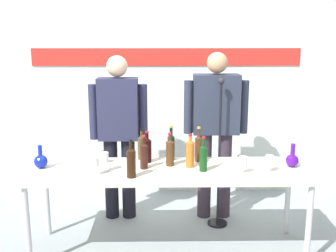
{
  "coord_description": "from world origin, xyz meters",
  "views": [
    {
      "loc": [
        -0.06,
        -3.4,
        1.91
      ],
      "look_at": [
        0.0,
        0.15,
        1.1
      ],
      "focal_mm": 44.16,
      "sensor_mm": 36.0,
      "label": 1
    }
  ],
  "objects_px": {
    "display_table": "(168,175)",
    "wine_bottle_5": "(199,147)",
    "decanter_blue_left": "(41,161)",
    "wine_bottle_8": "(144,155)",
    "wine_bottle_3": "(170,151)",
    "wine_glass_left_2": "(100,153)",
    "microphone_stand": "(219,178)",
    "wine_bottle_6": "(147,149)",
    "wine_glass_right_0": "(243,161)",
    "wine_glass_right_1": "(237,150)",
    "wine_bottle_4": "(190,152)",
    "wine_bottle_0": "(171,146)",
    "wine_bottle_2": "(131,162)",
    "wine_glass_right_2": "(270,160)",
    "wine_glass_left_0": "(95,162)",
    "presenter_right": "(216,124)",
    "decanter_blue_right": "(292,159)",
    "wine_bottle_7": "(142,146)",
    "presenter_left": "(119,128)",
    "wine_glass_left_1": "(105,158)",
    "wine_bottle_1": "(203,157)"
  },
  "relations": [
    {
      "from": "decanter_blue_left",
      "to": "presenter_left",
      "type": "height_order",
      "value": "presenter_left"
    },
    {
      "from": "wine_bottle_0",
      "to": "wine_bottle_2",
      "type": "relative_size",
      "value": 1.02
    },
    {
      "from": "display_table",
      "to": "decanter_blue_right",
      "type": "bearing_deg",
      "value": 2.15
    },
    {
      "from": "display_table",
      "to": "wine_glass_left_1",
      "type": "relative_size",
      "value": 14.55
    },
    {
      "from": "display_table",
      "to": "wine_bottle_3",
      "type": "height_order",
      "value": "wine_bottle_3"
    },
    {
      "from": "decanter_blue_right",
      "to": "wine_bottle_3",
      "type": "bearing_deg",
      "value": 177.35
    },
    {
      "from": "display_table",
      "to": "wine_glass_right_1",
      "type": "relative_size",
      "value": 15.35
    },
    {
      "from": "wine_bottle_8",
      "to": "wine_glass_right_2",
      "type": "xyz_separation_m",
      "value": [
        1.06,
        -0.1,
        -0.02
      ]
    },
    {
      "from": "decanter_blue_left",
      "to": "wine_bottle_5",
      "type": "bearing_deg",
      "value": 6.85
    },
    {
      "from": "wine_glass_right_1",
      "to": "wine_glass_right_2",
      "type": "bearing_deg",
      "value": -50.55
    },
    {
      "from": "decanter_blue_right",
      "to": "decanter_blue_left",
      "type": "bearing_deg",
      "value": 180.0
    },
    {
      "from": "wine_glass_left_0",
      "to": "presenter_right",
      "type": "bearing_deg",
      "value": 37.27
    },
    {
      "from": "wine_bottle_5",
      "to": "wine_bottle_8",
      "type": "relative_size",
      "value": 1.09
    },
    {
      "from": "wine_bottle_8",
      "to": "wine_glass_right_1",
      "type": "bearing_deg",
      "value": 11.54
    },
    {
      "from": "decanter_blue_right",
      "to": "wine_bottle_4",
      "type": "distance_m",
      "value": 0.9
    },
    {
      "from": "wine_bottle_4",
      "to": "wine_glass_right_0",
      "type": "relative_size",
      "value": 2.03
    },
    {
      "from": "decanter_blue_right",
      "to": "wine_bottle_8",
      "type": "bearing_deg",
      "value": -178.76
    },
    {
      "from": "wine_bottle_8",
      "to": "wine_glass_right_0",
      "type": "xyz_separation_m",
      "value": [
        0.83,
        -0.13,
        -0.02
      ]
    },
    {
      "from": "wine_glass_left_0",
      "to": "wine_glass_right_1",
      "type": "relative_size",
      "value": 0.97
    },
    {
      "from": "wine_glass_left_0",
      "to": "wine_glass_right_0",
      "type": "relative_size",
      "value": 1.05
    },
    {
      "from": "decanter_blue_right",
      "to": "wine_bottle_8",
      "type": "xyz_separation_m",
      "value": [
        -1.3,
        -0.03,
        0.06
      ]
    },
    {
      "from": "display_table",
      "to": "wine_bottle_5",
      "type": "xyz_separation_m",
      "value": [
        0.28,
        0.21,
        0.19
      ]
    },
    {
      "from": "presenter_left",
      "to": "wine_bottle_6",
      "type": "bearing_deg",
      "value": -57.99
    },
    {
      "from": "decanter_blue_left",
      "to": "wine_bottle_8",
      "type": "distance_m",
      "value": 0.9
    },
    {
      "from": "wine_bottle_7",
      "to": "microphone_stand",
      "type": "bearing_deg",
      "value": 14.27
    },
    {
      "from": "decanter_blue_left",
      "to": "wine_glass_right_2",
      "type": "height_order",
      "value": "decanter_blue_left"
    },
    {
      "from": "wine_bottle_6",
      "to": "microphone_stand",
      "type": "xyz_separation_m",
      "value": [
        0.7,
        0.29,
        -0.39
      ]
    },
    {
      "from": "presenter_right",
      "to": "wine_bottle_3",
      "type": "bearing_deg",
      "value": -128.88
    },
    {
      "from": "decanter_blue_left",
      "to": "wine_bottle_4",
      "type": "distance_m",
      "value": 1.3
    },
    {
      "from": "wine_glass_right_2",
      "to": "wine_bottle_7",
      "type": "bearing_deg",
      "value": 161.01
    },
    {
      "from": "wine_bottle_1",
      "to": "wine_bottle_6",
      "type": "bearing_deg",
      "value": 152.7
    },
    {
      "from": "wine_bottle_2",
      "to": "microphone_stand",
      "type": "bearing_deg",
      "value": 40.17
    },
    {
      "from": "presenter_right",
      "to": "wine_glass_right_1",
      "type": "bearing_deg",
      "value": -74.71
    },
    {
      "from": "wine_bottle_3",
      "to": "wine_glass_left_1",
      "type": "height_order",
      "value": "wine_bottle_3"
    },
    {
      "from": "wine_bottle_0",
      "to": "wine_glass_right_0",
      "type": "relative_size",
      "value": 2.23
    },
    {
      "from": "wine_bottle_6",
      "to": "wine_glass_left_0",
      "type": "distance_m",
      "value": 0.54
    },
    {
      "from": "display_table",
      "to": "wine_glass_right_1",
      "type": "bearing_deg",
      "value": 16.32
    },
    {
      "from": "wine_bottle_5",
      "to": "wine_glass_right_1",
      "type": "distance_m",
      "value": 0.35
    },
    {
      "from": "decanter_blue_right",
      "to": "wine_bottle_5",
      "type": "height_order",
      "value": "wine_bottle_5"
    },
    {
      "from": "decanter_blue_left",
      "to": "wine_bottle_8",
      "type": "relative_size",
      "value": 0.7
    },
    {
      "from": "wine_glass_left_1",
      "to": "wine_glass_left_2",
      "type": "xyz_separation_m",
      "value": [
        -0.07,
        0.21,
        -0.02
      ]
    },
    {
      "from": "presenter_left",
      "to": "presenter_right",
      "type": "xyz_separation_m",
      "value": [
        0.99,
        -0.0,
        0.04
      ]
    },
    {
      "from": "wine_glass_right_0",
      "to": "decanter_blue_right",
      "type": "bearing_deg",
      "value": 19.37
    },
    {
      "from": "decanter_blue_left",
      "to": "microphone_stand",
      "type": "xyz_separation_m",
      "value": [
        1.62,
        0.44,
        -0.33
      ]
    },
    {
      "from": "decanter_blue_left",
      "to": "wine_bottle_5",
      "type": "height_order",
      "value": "wine_bottle_5"
    },
    {
      "from": "wine_bottle_0",
      "to": "wine_bottle_5",
      "type": "distance_m",
      "value": 0.25
    },
    {
      "from": "wine_bottle_5",
      "to": "wine_bottle_7",
      "type": "distance_m",
      "value": 0.53
    },
    {
      "from": "wine_bottle_6",
      "to": "wine_glass_right_0",
      "type": "height_order",
      "value": "wine_bottle_6"
    },
    {
      "from": "wine_bottle_3",
      "to": "wine_glass_left_2",
      "type": "distance_m",
      "value": 0.63
    },
    {
      "from": "wine_bottle_5",
      "to": "wine_glass_left_1",
      "type": "distance_m",
      "value": 0.86
    }
  ]
}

